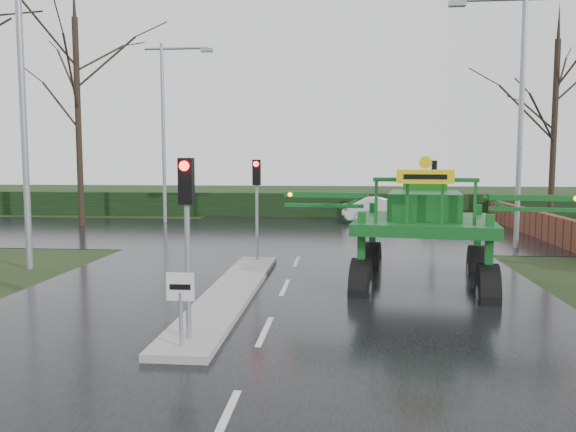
# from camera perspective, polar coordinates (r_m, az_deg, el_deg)

# --- Properties ---
(ground) EXTENTS (140.00, 140.00, 0.00)m
(ground) POSITION_cam_1_polar(r_m,az_deg,el_deg) (11.65, -2.36, -11.71)
(ground) COLOR black
(ground) RESTS_ON ground
(road_main) EXTENTS (14.00, 80.00, 0.02)m
(road_main) POSITION_cam_1_polar(r_m,az_deg,el_deg) (21.36, 1.31, -3.76)
(road_main) COLOR black
(road_main) RESTS_ON ground
(road_cross) EXTENTS (80.00, 12.00, 0.02)m
(road_cross) POSITION_cam_1_polar(r_m,az_deg,el_deg) (27.29, 2.23, -1.73)
(road_cross) COLOR black
(road_cross) RESTS_ON ground
(median_island) EXTENTS (1.20, 10.00, 0.16)m
(median_island) POSITION_cam_1_polar(r_m,az_deg,el_deg) (14.70, -5.82, -7.75)
(median_island) COLOR gray
(median_island) RESTS_ON ground
(hedge_row) EXTENTS (44.00, 0.90, 1.50)m
(hedge_row) POSITION_cam_1_polar(r_m,az_deg,el_deg) (35.16, 2.97, 1.11)
(hedge_row) COLOR black
(hedge_row) RESTS_ON ground
(brick_wall) EXTENTS (0.40, 20.00, 1.20)m
(brick_wall) POSITION_cam_1_polar(r_m,az_deg,el_deg) (28.62, 23.72, -0.66)
(brick_wall) COLOR #592D1E
(brick_wall) RESTS_ON ground
(keep_left_sign) EXTENTS (0.50, 0.07, 1.35)m
(keep_left_sign) POSITION_cam_1_polar(r_m,az_deg,el_deg) (10.22, -10.86, -8.13)
(keep_left_sign) COLOR gray
(keep_left_sign) RESTS_ON ground
(traffic_signal_near) EXTENTS (0.26, 0.33, 3.52)m
(traffic_signal_near) POSITION_cam_1_polar(r_m,az_deg,el_deg) (10.44, -10.26, 0.70)
(traffic_signal_near) COLOR gray
(traffic_signal_near) RESTS_ON ground
(traffic_signal_mid) EXTENTS (0.26, 0.33, 3.52)m
(traffic_signal_mid) POSITION_cam_1_polar(r_m,az_deg,el_deg) (18.75, -3.21, 2.88)
(traffic_signal_mid) COLOR gray
(traffic_signal_mid) RESTS_ON ground
(traffic_signal_far) EXTENTS (0.26, 0.33, 3.52)m
(traffic_signal_far) POSITION_cam_1_polar(r_m,az_deg,el_deg) (31.44, 14.61, 3.78)
(traffic_signal_far) COLOR gray
(traffic_signal_far) RESTS_ON ground
(street_light_left_near) EXTENTS (3.85, 0.30, 10.00)m
(street_light_left_near) POSITION_cam_1_polar(r_m,az_deg,el_deg) (19.77, -24.65, 12.41)
(street_light_left_near) COLOR gray
(street_light_left_near) RESTS_ON ground
(street_light_right) EXTENTS (3.85, 0.30, 10.00)m
(street_light_right) POSITION_cam_1_polar(r_m,az_deg,el_deg) (24.10, 21.94, 11.18)
(street_light_right) COLOR gray
(street_light_right) RESTS_ON ground
(street_light_left_far) EXTENTS (3.85, 0.30, 10.00)m
(street_light_left_far) POSITION_cam_1_polar(r_m,az_deg,el_deg) (32.61, -12.06, 9.87)
(street_light_left_far) COLOR gray
(street_light_left_far) RESTS_ON ground
(tree_left_far) EXTENTS (7.70, 7.70, 13.26)m
(tree_left_far) POSITION_cam_1_polar(r_m,az_deg,el_deg) (32.45, -20.62, 11.72)
(tree_left_far) COLOR black
(tree_left_far) RESTS_ON ground
(tree_right_far) EXTENTS (7.00, 7.00, 12.05)m
(tree_right_far) POSITION_cam_1_polar(r_m,az_deg,el_deg) (34.15, 25.51, 10.11)
(tree_right_far) COLOR black
(tree_right_far) RESTS_ON ground
(crop_sprayer) EXTENTS (7.97, 5.47, 4.49)m
(crop_sprayer) POSITION_cam_1_polar(r_m,az_deg,el_deg) (15.14, 7.60, 0.44)
(crop_sprayer) COLOR black
(crop_sprayer) RESTS_ON ground
(white_sedan) EXTENTS (4.54, 2.10, 1.44)m
(white_sedan) POSITION_cam_1_polar(r_m,az_deg,el_deg) (32.10, 9.50, -0.72)
(white_sedan) COLOR silver
(white_sedan) RESTS_ON ground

